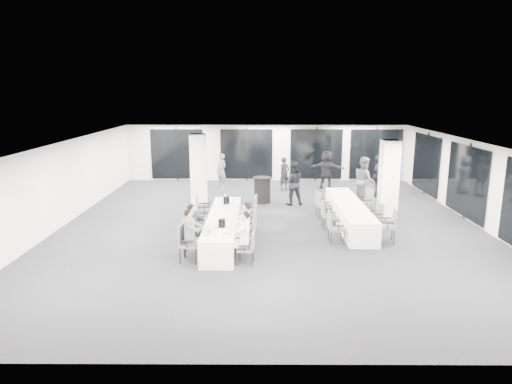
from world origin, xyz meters
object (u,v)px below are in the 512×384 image
chair_main_left_fourth (199,217)px  ice_bucket_far (226,201)px  chair_main_right_near (248,246)px  chair_side_right_far (366,201)px  chair_main_right_second (249,235)px  chair_side_left_near (334,226)px  chair_side_right_near (389,223)px  chair_main_right_far (251,208)px  chair_side_left_mid (327,213)px  chair_main_right_mid (250,224)px  chair_main_right_fourth (250,217)px  standing_guest_b (293,180)px  standing_guest_g (221,168)px  chair_main_left_second (189,235)px  standing_guest_e (382,172)px  chair_side_right_mid (377,214)px  standing_guest_h (364,177)px  ice_bucket_near (222,223)px  chair_main_left_near (186,241)px  chair_main_left_far (202,208)px  standing_guest_f (327,167)px  standing_guest_d (378,174)px  chair_side_left_far (321,203)px  chair_main_left_mid (194,225)px  banquet_table_side (349,214)px

chair_main_left_fourth → ice_bucket_far: ice_bucket_far is taller
chair_main_right_near → chair_side_right_far: (4.18, 4.79, 0.07)m
chair_main_right_near → chair_main_right_second: same height
chair_side_left_near → chair_side_right_near: chair_side_right_near is taller
chair_main_right_near → chair_main_right_far: size_ratio=0.84×
chair_side_left_mid → chair_main_right_mid: bearing=-61.7°
chair_main_right_near → chair_main_right_mid: size_ratio=0.86×
chair_main_right_fourth → chair_main_left_fourth: bearing=90.0°
standing_guest_b → standing_guest_g: 4.54m
chair_side_right_near → chair_main_left_second: bearing=108.5°
standing_guest_g → standing_guest_e: bearing=37.3°
chair_main_right_far → standing_guest_b: size_ratio=0.50×
chair_side_right_mid → standing_guest_g: 8.67m
standing_guest_h → ice_bucket_near: size_ratio=9.36×
chair_main_left_near → chair_main_left_far: chair_main_left_far is taller
chair_main_right_mid → chair_main_right_far: bearing=-5.9°
standing_guest_f → standing_guest_h: (1.11, -2.75, 0.06)m
chair_side_left_near → ice_bucket_far: 3.78m
chair_side_right_far → standing_guest_d: (1.19, 3.05, 0.45)m
chair_side_right_near → standing_guest_f: bearing=14.0°
chair_main_left_second → chair_side_right_far: chair_main_left_second is taller
chair_main_right_far → standing_guest_h: size_ratio=0.48×
chair_side_right_near → chair_side_right_far: bearing=8.5°
chair_side_left_far → chair_side_right_near: chair_side_right_near is taller
chair_main_left_fourth → chair_main_right_second: (1.65, -1.86, -0.01)m
chair_side_right_far → standing_guest_g: bearing=36.0°
chair_side_left_mid → ice_bucket_near: ice_bucket_near is taller
chair_main_left_near → chair_main_right_fourth: size_ratio=1.07×
chair_main_right_mid → standing_guest_e: bearing=-45.9°
chair_main_right_near → chair_side_left_mid: 4.10m
chair_main_right_far → standing_guest_d: bearing=-45.6°
chair_main_left_mid → standing_guest_f: size_ratio=0.49×
chair_main_right_near → standing_guest_h: size_ratio=0.40×
standing_guest_e → standing_guest_b: bearing=107.7°
chair_main_left_far → chair_main_right_far: bearing=84.5°
chair_side_left_far → standing_guest_b: 2.13m
chair_side_right_near → standing_guest_f: size_ratio=0.52×
chair_side_right_mid → chair_main_right_near: bearing=122.0°
chair_main_right_fourth → standing_guest_h: (4.53, 4.06, 0.54)m
standing_guest_h → chair_main_left_mid: bearing=121.0°
banquet_table_side → chair_side_right_far: bearing=53.5°
banquet_table_side → chair_main_right_far: chair_main_right_far is taller
chair_side_right_mid → chair_main_left_fourth: bearing=88.7°
standing_guest_h → ice_bucket_far: bearing=113.2°
chair_side_right_near → chair_main_right_far: bearing=74.5°
chair_side_left_mid → chair_side_right_near: 2.21m
chair_main_right_mid → standing_guest_f: (3.41, 7.72, 0.44)m
chair_side_left_mid → ice_bucket_far: ice_bucket_far is taller
banquet_table_side → chair_side_right_near: bearing=-65.8°
standing_guest_f → standing_guest_h: 2.97m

